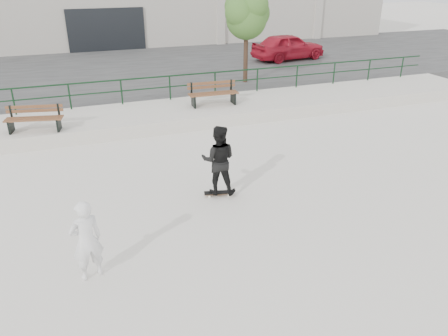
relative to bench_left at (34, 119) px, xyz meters
name	(u,v)px	position (x,y,z in m)	size (l,w,h in m)	color
ground	(250,260)	(4.24, -8.62, -0.93)	(120.00, 120.00, 0.00)	beige
ledge	(154,117)	(4.24, 0.88, -0.68)	(30.00, 3.00, 0.50)	beige
parking_strip	(122,72)	(4.24, 9.38, -0.68)	(60.00, 14.00, 0.50)	#353535
railing	(146,84)	(4.24, 2.18, 0.32)	(28.00, 0.06, 1.03)	#12341A
bench_left	(34,119)	(0.00, 0.00, 0.00)	(1.94, 0.91, 0.86)	brown
bench_right	(213,94)	(6.69, 0.85, 0.03)	(2.03, 0.68, 0.92)	brown
tree	(247,14)	(9.46, 4.02, 2.71)	(2.36, 2.09, 4.19)	#3D2C1E
red_car	(288,46)	(14.06, 8.37, 0.35)	(1.82, 4.53, 1.54)	#AA1526
skateboard	(219,193)	(4.59, -5.69, -0.85)	(0.81, 0.38, 0.09)	black
standing_skater	(219,160)	(4.59, -5.69, 0.11)	(0.91, 0.71, 1.87)	black
seated_skater	(86,240)	(1.09, -8.01, -0.08)	(0.62, 0.40, 1.69)	white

